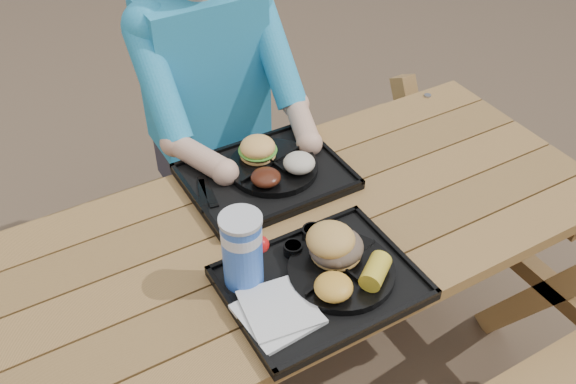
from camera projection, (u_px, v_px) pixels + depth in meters
picnic_table at (288, 319)px, 1.94m from camera, size 1.80×1.49×0.75m
tray_near at (321, 284)px, 1.54m from camera, size 0.45×0.35×0.02m
tray_far at (266, 178)px, 1.85m from camera, size 0.45×0.35×0.02m
plate_near at (341, 271)px, 1.55m from camera, size 0.26×0.26×0.02m
plate_far at (273, 167)px, 1.86m from camera, size 0.26×0.26×0.02m
napkin_stack at (278, 313)px, 1.45m from camera, size 0.18×0.18×0.02m
soda_cup at (242, 252)px, 1.48m from camera, size 0.09×0.09×0.19m
condiment_bbq at (293, 249)px, 1.60m from camera, size 0.05×0.05×0.03m
condiment_mustard at (313, 234)px, 1.64m from camera, size 0.06×0.06×0.03m
sandwich at (337, 235)px, 1.53m from camera, size 0.13×0.13×0.13m
mac_cheese at (334, 287)px, 1.46m from camera, size 0.09×0.09×0.05m
corn_cob at (375, 271)px, 1.50m from camera, size 0.13×0.13×0.05m
cutlery_far at (208, 191)px, 1.79m from camera, size 0.05×0.14×0.01m
burger at (258, 143)px, 1.85m from camera, size 0.11×0.11×0.09m
baked_beans at (266, 177)px, 1.77m from camera, size 0.08×0.08×0.04m
potato_salad at (299, 163)px, 1.81m from camera, size 0.09×0.09×0.05m
diner at (212, 130)px, 2.25m from camera, size 0.48×0.84×1.28m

